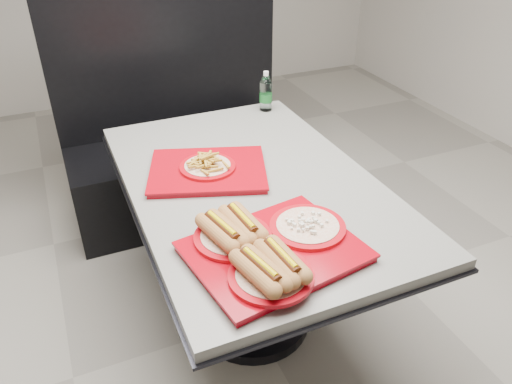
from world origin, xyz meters
name	(u,v)px	position (x,y,z in m)	size (l,w,h in m)	color
ground	(253,320)	(0.00, 0.00, 0.00)	(6.00, 6.00, 0.00)	gray
diner_table	(252,216)	(0.00, 0.00, 0.58)	(0.92, 1.42, 0.75)	black
booth_bench	(180,144)	(0.00, 1.09, 0.40)	(1.30, 0.57, 1.35)	black
tray_near	(268,247)	(-0.13, -0.44, 0.79)	(0.56, 0.47, 0.11)	#9B0410
tray_far	(208,168)	(-0.14, 0.12, 0.78)	(0.54, 0.48, 0.09)	#9B0410
water_bottle	(266,94)	(0.34, 0.61, 0.84)	(0.06, 0.06, 0.20)	silver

